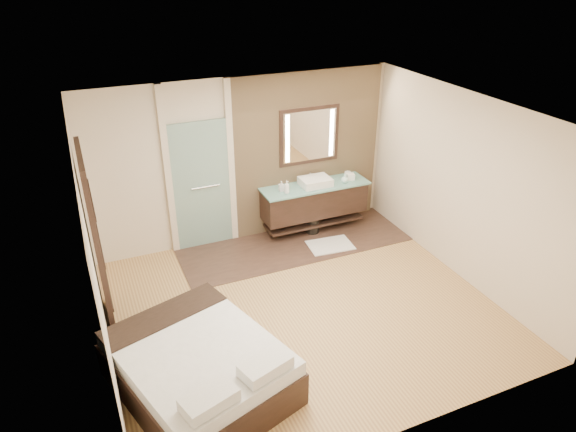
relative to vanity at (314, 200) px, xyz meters
name	(u,v)px	position (x,y,z in m)	size (l,w,h in m)	color
floor	(302,307)	(-1.10, -1.92, -0.58)	(5.00, 5.00, 0.00)	#9A6B40
tile_strip	(295,244)	(-0.50, -0.32, -0.57)	(3.80, 1.30, 0.01)	#36241D
stone_wall	(308,152)	(0.00, 0.29, 0.77)	(2.60, 0.08, 2.70)	tan
vanity	(314,200)	(0.00, 0.00, 0.00)	(1.85, 0.55, 0.88)	black
mirror_unit	(309,136)	(0.00, 0.24, 1.07)	(1.06, 0.04, 0.96)	black
frosted_door	(201,181)	(-1.85, 0.28, 0.56)	(1.10, 0.12, 2.70)	#BCEDE3
shoji_partition	(98,247)	(-3.53, -1.32, 0.63)	(0.06, 1.20, 2.40)	black
bed	(199,368)	(-2.75, -2.80, -0.28)	(2.02, 2.27, 0.73)	black
bath_mat	(330,245)	(0.01, -0.61, -0.56)	(0.72, 0.50, 0.02)	silver
waste_bin	(312,225)	(-0.06, -0.07, -0.44)	(0.23, 0.23, 0.28)	black
tissue_box	(351,177)	(0.67, -0.03, 0.33)	(0.12, 0.12, 0.10)	white
soap_bottle_a	(287,187)	(-0.56, -0.12, 0.39)	(0.08, 0.08, 0.21)	white
soap_bottle_b	(281,186)	(-0.61, 0.00, 0.37)	(0.08, 0.08, 0.17)	#B2B2B2
soap_bottle_c	(345,179)	(0.50, -0.12, 0.36)	(0.12, 0.12, 0.15)	#BFF0EE
cup	(348,174)	(0.68, 0.09, 0.33)	(0.12, 0.12, 0.09)	white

